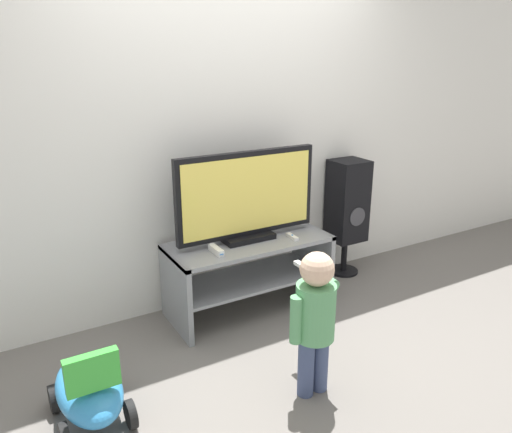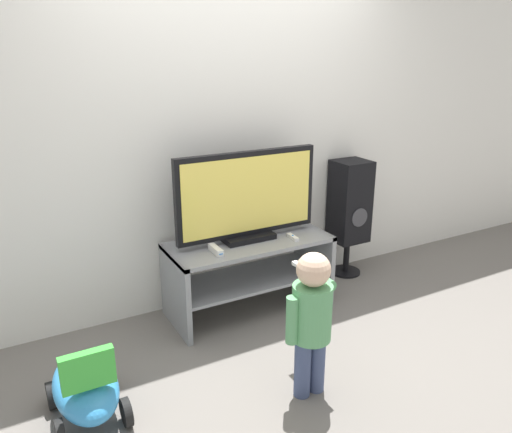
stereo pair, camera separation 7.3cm
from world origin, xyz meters
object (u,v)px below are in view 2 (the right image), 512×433
at_px(game_console, 216,250).
at_px(ride_on_toy, 86,387).
at_px(television, 247,197).
at_px(child, 311,312).
at_px(remote_primary, 293,237).
at_px(speaker_tower, 350,204).

distance_m(game_console, ride_on_toy, 1.17).
xyz_separation_m(television, child, (-0.15, -1.01, -0.36)).
relative_size(game_console, child, 0.20).
height_order(remote_primary, speaker_tower, speaker_tower).
relative_size(television, remote_primary, 8.00).
relative_size(television, ride_on_toy, 1.81).
height_order(game_console, speaker_tower, speaker_tower).
bearing_deg(child, game_console, 99.40).
bearing_deg(game_console, television, 21.24).
bearing_deg(ride_on_toy, speaker_tower, 18.32).
bearing_deg(child, ride_on_toy, 161.33).
distance_m(television, ride_on_toy, 1.58).
bearing_deg(remote_primary, child, -117.06).
distance_m(child, speaker_tower, 1.64).
bearing_deg(ride_on_toy, remote_primary, 17.36).
distance_m(television, speaker_tower, 1.06).
xyz_separation_m(remote_primary, ride_on_toy, (-1.57, -0.49, -0.37)).
distance_m(television, remote_primary, 0.44).
bearing_deg(television, game_console, -158.76).
bearing_deg(child, remote_primary, 62.94).
bearing_deg(television, speaker_tower, 7.22).
xyz_separation_m(game_console, remote_primary, (0.59, -0.02, -0.01)).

